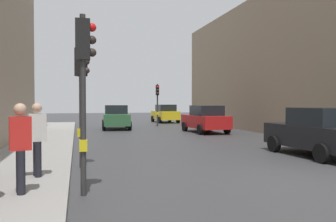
{
  "coord_description": "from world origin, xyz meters",
  "views": [
    {
      "loc": [
        -5.57,
        -7.48,
        1.94
      ],
      "look_at": [
        -1.55,
        8.07,
        1.56
      ],
      "focal_mm": 37.66,
      "sensor_mm": 36.0,
      "label": 1
    }
  ],
  "objects": [
    {
      "name": "pedestrian_with_black_backpack",
      "position": [
        -6.55,
        1.48,
        1.16
      ],
      "size": [
        0.65,
        0.42,
        1.77
      ],
      "color": "black",
      "rests_on": "sidewalk_kerb"
    },
    {
      "name": "traffic_light_near_right",
      "position": [
        -5.43,
        3.29,
        2.53
      ],
      "size": [
        0.44,
        0.37,
        3.67
      ],
      "color": "#2D2D2D",
      "rests_on": "ground"
    },
    {
      "name": "traffic_light_near_left",
      "position": [
        -5.43,
        0.03,
        2.6
      ],
      "size": [
        0.43,
        0.24,
        3.77
      ],
      "color": "#2D2D2D",
      "rests_on": "ground"
    },
    {
      "name": "traffic_light_far_median",
      "position": [
        0.86,
        20.83,
        2.41
      ],
      "size": [
        0.25,
        0.43,
        3.49
      ],
      "color": "#2D2D2D",
      "rests_on": "ground"
    },
    {
      "name": "car_red_sedan",
      "position": [
        2.48,
        13.97,
        0.88
      ],
      "size": [
        2.2,
        4.29,
        1.76
      ],
      "color": "red",
      "rests_on": "ground"
    },
    {
      "name": "ground_plane",
      "position": [
        0.0,
        0.0,
        0.0
      ],
      "size": [
        120.0,
        120.0,
        0.0
      ],
      "primitive_type": "plane",
      "color": "#38383A"
    },
    {
      "name": "car_green_estate",
      "position": [
        -2.79,
        18.6,
        0.88
      ],
      "size": [
        2.21,
        4.3,
        1.76
      ],
      "color": "#2D6038",
      "rests_on": "ground"
    },
    {
      "name": "sidewalk_kerb",
      "position": [
        -7.08,
        6.0,
        0.08
      ],
      "size": [
        2.65,
        40.0,
        0.16
      ],
      "primitive_type": "cube",
      "color": "gray",
      "rests_on": "ground"
    },
    {
      "name": "car_yellow_taxi",
      "position": [
        2.8,
        25.99,
        0.88
      ],
      "size": [
        2.15,
        4.27,
        1.76
      ],
      "color": "yellow",
      "rests_on": "ground"
    },
    {
      "name": "pedestrian_in_red_jacket",
      "position": [
        -6.65,
        -0.12,
        1.13
      ],
      "size": [
        0.45,
        0.36,
        1.77
      ],
      "color": "black",
      "rests_on": "sidewalk_kerb"
    },
    {
      "name": "car_dark_suv",
      "position": [
        2.87,
        3.46,
        0.88
      ],
      "size": [
        2.12,
        4.25,
        1.76
      ],
      "color": "black",
      "rests_on": "ground"
    }
  ]
}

